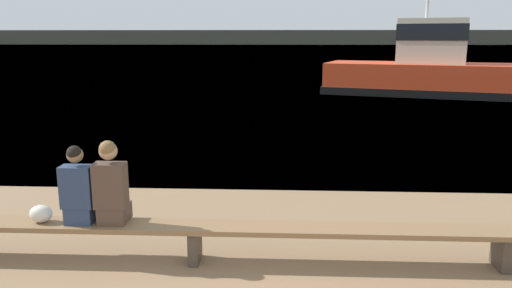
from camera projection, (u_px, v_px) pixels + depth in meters
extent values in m
plane|color=#5684A3|center=(280.00, 47.00, 126.03)|extent=(240.00, 240.00, 0.00)
cube|color=#4C4C42|center=(280.00, 37.00, 163.87)|extent=(600.00, 12.00, 4.55)
cube|color=brown|center=(194.00, 227.00, 5.99)|extent=(7.88, 0.42, 0.06)
cube|color=#42382D|center=(502.00, 252.00, 5.87)|extent=(0.12, 0.36, 0.41)
cube|color=#42382D|center=(195.00, 245.00, 6.04)|extent=(0.12, 0.36, 0.41)
cube|color=navy|center=(82.00, 213.00, 6.09)|extent=(0.33, 0.37, 0.21)
cube|color=navy|center=(77.00, 187.00, 5.93)|extent=(0.37, 0.22, 0.51)
sphere|color=#846047|center=(75.00, 155.00, 5.85)|extent=(0.19, 0.19, 0.19)
sphere|color=black|center=(74.00, 153.00, 5.83)|extent=(0.18, 0.18, 0.18)
cube|color=#4C382D|center=(115.00, 213.00, 6.07)|extent=(0.33, 0.37, 0.21)
cube|color=#4C382D|center=(110.00, 185.00, 5.91)|extent=(0.37, 0.22, 0.55)
sphere|color=tan|center=(108.00, 151.00, 5.82)|extent=(0.22, 0.22, 0.22)
sphere|color=brown|center=(108.00, 149.00, 5.80)|extent=(0.20, 0.20, 0.20)
ellipsoid|color=beige|center=(41.00, 214.00, 6.04)|extent=(0.27, 0.20, 0.22)
cube|color=red|center=(419.00, 79.00, 23.40)|extent=(9.11, 5.69, 1.45)
cube|color=black|center=(419.00, 90.00, 23.51)|extent=(9.31, 5.87, 0.35)
cube|color=beige|center=(432.00, 41.00, 22.88)|extent=(3.44, 2.77, 2.02)
cube|color=black|center=(432.00, 32.00, 22.80)|extent=(3.51, 2.85, 0.73)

